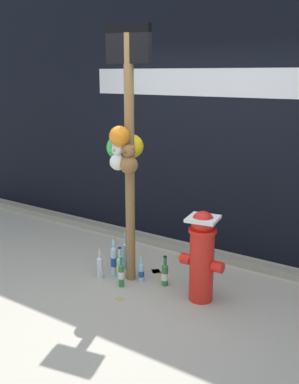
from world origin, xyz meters
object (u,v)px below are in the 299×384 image
(bottle_0, at_px, (125,255))
(bottle_3, at_px, (120,267))
(fire_hydrant, at_px, (202,254))
(bottle_1, at_px, (165,274))
(memorial_post, at_px, (126,139))
(bottle_2, at_px, (114,260))
(bottle_5, at_px, (100,266))
(bottle_4, at_px, (121,274))
(bottle_6, at_px, (141,271))

(bottle_0, height_order, bottle_3, bottle_0)
(fire_hydrant, xyz_separation_m, bottle_0, (-1.03, 0.15, -0.30))
(bottle_1, bearing_deg, fire_hydrant, -7.29)
(bottle_0, bearing_deg, bottle_3, -66.48)
(memorial_post, relative_size, bottle_2, 6.11)
(bottle_0, height_order, bottle_5, bottle_0)
(bottle_1, bearing_deg, memorial_post, -170.16)
(bottle_2, distance_m, bottle_5, 0.17)
(bottle_1, height_order, bottle_3, bottle_3)
(fire_hydrant, distance_m, bottle_3, 0.99)
(bottle_2, height_order, bottle_5, bottle_2)
(bottle_3, height_order, bottle_5, bottle_3)
(bottle_1, relative_size, bottle_5, 0.96)
(bottle_4, height_order, bottle_6, bottle_4)
(memorial_post, relative_size, bottle_5, 7.61)
(memorial_post, xyz_separation_m, bottle_2, (-0.18, -0.01, -1.33))
(bottle_2, bearing_deg, bottle_1, 7.96)
(bottle_1, height_order, bottle_4, bottle_4)
(memorial_post, height_order, bottle_4, memorial_post)
(bottle_1, bearing_deg, bottle_6, -167.33)
(bottle_2, distance_m, bottle_3, 0.13)
(bottle_1, relative_size, bottle_2, 0.77)
(bottle_4, bearing_deg, fire_hydrant, 14.99)
(bottle_4, xyz_separation_m, bottle_6, (0.10, 0.21, -0.02))
(bottle_2, xyz_separation_m, bottle_4, (0.24, -0.19, -0.03))
(bottle_0, bearing_deg, bottle_6, -25.37)
(bottle_3, bearing_deg, fire_hydrant, 4.74)
(fire_hydrant, relative_size, bottle_0, 2.10)
(fire_hydrant, relative_size, bottle_3, 2.53)
(bottle_2, bearing_deg, bottle_0, 84.48)
(bottle_0, relative_size, bottle_3, 1.20)
(fire_hydrant, bearing_deg, bottle_6, -179.93)
(memorial_post, bearing_deg, bottle_6, 5.37)
(fire_hydrant, distance_m, bottle_4, 0.90)
(fire_hydrant, bearing_deg, bottle_5, -170.96)
(bottle_1, relative_size, bottle_4, 0.95)
(bottle_1, bearing_deg, bottle_0, 170.60)
(bottle_0, relative_size, bottle_4, 1.25)
(memorial_post, xyz_separation_m, fire_hydrant, (0.87, 0.02, -1.03))
(fire_hydrant, relative_size, bottle_6, 3.00)
(bottle_4, bearing_deg, bottle_6, 64.91)
(fire_hydrant, relative_size, bottle_2, 2.12)
(bottle_5, distance_m, bottle_6, 0.46)
(fire_hydrant, distance_m, bottle_5, 1.19)
(memorial_post, bearing_deg, bottle_4, -71.50)
(bottle_0, xyz_separation_m, bottle_3, (0.10, -0.23, -0.04))
(bottle_5, relative_size, bottle_6, 1.13)
(memorial_post, bearing_deg, bottle_2, -176.64)
(bottle_2, distance_m, bottle_6, 0.35)
(bottle_0, bearing_deg, bottle_5, -105.45)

